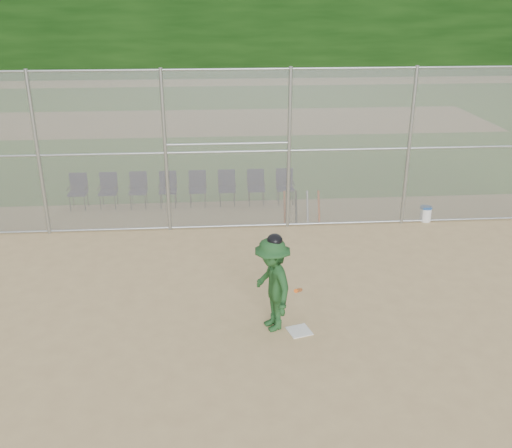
{
  "coord_description": "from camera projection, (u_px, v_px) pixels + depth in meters",
  "views": [
    {
      "loc": [
        -0.83,
        -8.49,
        5.57
      ],
      "look_at": [
        0.0,
        2.5,
        1.1
      ],
      "focal_mm": 40.0,
      "sensor_mm": 36.0,
      "label": 1
    }
  ],
  "objects": [
    {
      "name": "home_plate",
      "position": [
        299.0,
        331.0,
        10.11
      ],
      "size": [
        0.47,
        0.47,
        0.02
      ],
      "primitive_type": "cube",
      "rotation": [
        0.0,
        0.0,
        0.28
      ],
      "color": "white",
      "rests_on": "ground"
    },
    {
      "name": "backstop_fence",
      "position": [
        248.0,
        149.0,
        13.84
      ],
      "size": [
        16.09,
        0.09,
        4.0
      ],
      "color": "gray",
      "rests_on": "ground"
    },
    {
      "name": "chair_3",
      "position": [
        168.0,
        190.0,
        15.9
      ],
      "size": [
        0.54,
        0.52,
        0.96
      ],
      "primitive_type": null,
      "color": "#0F0E36",
      "rests_on": "ground"
    },
    {
      "name": "ground",
      "position": [
        267.0,
        335.0,
        10.0
      ],
      "size": [
        100.0,
        100.0,
        0.0
      ],
      "primitive_type": "plane",
      "color": "tan",
      "rests_on": "ground"
    },
    {
      "name": "chair_1",
      "position": [
        108.0,
        191.0,
        15.78
      ],
      "size": [
        0.54,
        0.52,
        0.96
      ],
      "primitive_type": null,
      "color": "#0F0E36",
      "rests_on": "ground"
    },
    {
      "name": "chair_0",
      "position": [
        78.0,
        192.0,
        15.73
      ],
      "size": [
        0.54,
        0.52,
        0.96
      ],
      "primitive_type": null,
      "color": "#0F0E36",
      "rests_on": "ground"
    },
    {
      "name": "chair_7",
      "position": [
        285.0,
        187.0,
        16.13
      ],
      "size": [
        0.54,
        0.52,
        0.96
      ],
      "primitive_type": null,
      "color": "#0F0E36",
      "rests_on": "ground"
    },
    {
      "name": "chair_4",
      "position": [
        198.0,
        189.0,
        15.96
      ],
      "size": [
        0.54,
        0.52,
        0.96
      ],
      "primitive_type": null,
      "color": "#0F0E36",
      "rests_on": "ground"
    },
    {
      "name": "chair_5",
      "position": [
        227.0,
        188.0,
        16.01
      ],
      "size": [
        0.54,
        0.52,
        0.96
      ],
      "primitive_type": null,
      "color": "#0F0E36",
      "rests_on": "ground"
    },
    {
      "name": "grass_strip",
      "position": [
        231.0,
        122.0,
        26.63
      ],
      "size": [
        100.0,
        100.0,
        0.0
      ],
      "primitive_type": "plane",
      "color": "#34631D",
      "rests_on": "ground"
    },
    {
      "name": "water_cooler",
      "position": [
        426.0,
        214.0,
        14.96
      ],
      "size": [
        0.32,
        0.32,
        0.4
      ],
      "color": "white",
      "rests_on": "ground"
    },
    {
      "name": "dirt_patch_far",
      "position": [
        231.0,
        122.0,
        26.63
      ],
      "size": [
        24.0,
        24.0,
        0.0
      ],
      "primitive_type": "plane",
      "color": "tan",
      "rests_on": "ground"
    },
    {
      "name": "chair_2",
      "position": [
        138.0,
        191.0,
        15.84
      ],
      "size": [
        0.54,
        0.52,
        0.96
      ],
      "primitive_type": null,
      "color": "#0F0E36",
      "rests_on": "ground"
    },
    {
      "name": "batter_at_plate",
      "position": [
        272.0,
        284.0,
        9.92
      ],
      "size": [
        1.01,
        1.42,
        1.81
      ],
      "color": "#1E4C22",
      "rests_on": "ground"
    },
    {
      "name": "chair_6",
      "position": [
        256.0,
        188.0,
        16.07
      ],
      "size": [
        0.54,
        0.52,
        0.96
      ],
      "primitive_type": null,
      "color": "#0F0E36",
      "rests_on": "ground"
    },
    {
      "name": "spare_bats",
      "position": [
        302.0,
        207.0,
        14.83
      ],
      "size": [
        0.96,
        0.38,
        0.83
      ],
      "color": "#D84C14",
      "rests_on": "ground"
    }
  ]
}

